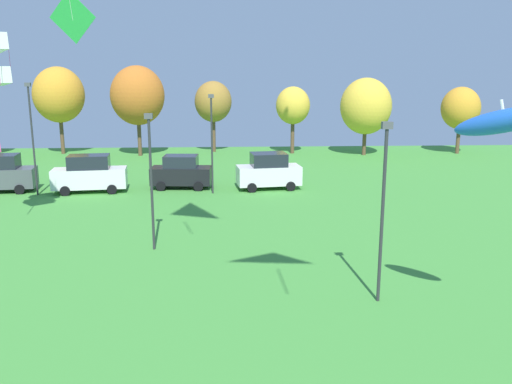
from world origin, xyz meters
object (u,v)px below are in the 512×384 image
object	(u,v)px
parked_car_second_from_left	(90,174)
treeline_tree_6	(461,108)
parked_car_third_from_left	(181,172)
treeline_tree_4	(293,106)
kite_flying_5	(72,17)
light_post_0	(212,139)
kite_flying_4	(503,121)
light_post_1	(32,134)
treeline_tree_1	(59,95)
treeline_tree_3	(213,102)
light_post_2	(151,174)
light_post_3	(383,203)
treeline_tree_2	(137,96)
parked_car_rightmost_in_row	(269,171)
treeline_tree_5	(366,106)
parked_car_leftmost	(0,174)

from	to	relation	value
parked_car_second_from_left	treeline_tree_6	bearing A→B (deg)	19.64
parked_car_third_from_left	treeline_tree_4	world-z (taller)	treeline_tree_4
kite_flying_5	light_post_0	bearing A→B (deg)	-7.38
kite_flying_4	light_post_1	size ratio (longest dim) A/B	0.40
treeline_tree_1	treeline_tree_3	size ratio (longest dim) A/B	1.20
light_post_2	light_post_3	bearing A→B (deg)	-34.69
parked_car_second_from_left	treeline_tree_3	distance (m)	19.61
treeline_tree_2	light_post_0	bearing A→B (deg)	-65.55
light_post_2	treeline_tree_6	world-z (taller)	treeline_tree_6
parked_car_second_from_left	parked_car_rightmost_in_row	world-z (taller)	parked_car_second_from_left
parked_car_third_from_left	parked_car_rightmost_in_row	size ratio (longest dim) A/B	0.93
kite_flying_4	light_post_2	bearing A→B (deg)	142.34
parked_car_rightmost_in_row	treeline_tree_1	distance (m)	25.44
parked_car_rightmost_in_row	light_post_2	bearing A→B (deg)	-123.79
treeline_tree_5	parked_car_third_from_left	bearing A→B (deg)	-139.18
treeline_tree_1	treeline_tree_5	bearing A→B (deg)	-4.22
kite_flying_5	treeline_tree_6	bearing A→B (deg)	25.07
light_post_1	treeline_tree_6	distance (m)	38.23
light_post_1	treeline_tree_6	bearing A→B (deg)	24.79
light_post_0	parked_car_second_from_left	bearing A→B (deg)	174.81
kite_flying_4	treeline_tree_4	bearing A→B (deg)	92.72
treeline_tree_3	treeline_tree_4	size ratio (longest dim) A/B	1.08
kite_flying_4	light_post_0	distance (m)	22.15
light_post_1	treeline_tree_1	world-z (taller)	treeline_tree_1
light_post_0	parked_car_rightmost_in_row	bearing A→B (deg)	17.81
parked_car_third_from_left	light_post_2	xyz separation A→B (m)	(-0.15, -12.93, 2.37)
parked_car_leftmost	light_post_1	size ratio (longest dim) A/B	0.65
treeline_tree_2	treeline_tree_3	bearing A→B (deg)	17.54
parked_car_second_from_left	treeline_tree_4	size ratio (longest dim) A/B	0.77
treeline_tree_5	kite_flying_5	bearing A→B (deg)	-147.39
kite_flying_5	treeline_tree_2	xyz separation A→B (m)	(1.32, 15.06, -5.62)
parked_car_leftmost	treeline_tree_4	bearing A→B (deg)	30.13
parked_car_rightmost_in_row	treeline_tree_6	size ratio (longest dim) A/B	0.71
treeline_tree_4	treeline_tree_5	distance (m)	6.86
parked_car_second_from_left	light_post_1	size ratio (longest dim) A/B	0.68
treeline_tree_3	treeline_tree_6	bearing A→B (deg)	-5.58
parked_car_leftmost	light_post_2	bearing A→B (deg)	-52.54
treeline_tree_3	treeline_tree_5	world-z (taller)	treeline_tree_5
kite_flying_5	parked_car_third_from_left	bearing A→B (deg)	4.64
treeline_tree_6	light_post_3	bearing A→B (deg)	-116.73
parked_car_rightmost_in_row	light_post_1	distance (m)	15.56
parked_car_third_from_left	light_post_0	bearing A→B (deg)	-32.87
parked_car_second_from_left	treeline_tree_1	size ratio (longest dim) A/B	0.60
parked_car_leftmost	treeline_tree_3	bearing A→B (deg)	45.07
parked_car_leftmost	parked_car_third_from_left	size ratio (longest dim) A/B	1.12
treeline_tree_4	treeline_tree_5	world-z (taller)	treeline_tree_5
treeline_tree_2	treeline_tree_6	size ratio (longest dim) A/B	1.31
light_post_2	kite_flying_5	bearing A→B (deg)	117.04
kite_flying_5	treeline_tree_4	distance (m)	23.40
treeline_tree_3	treeline_tree_6	xyz separation A→B (m)	(23.68, -2.31, -0.53)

